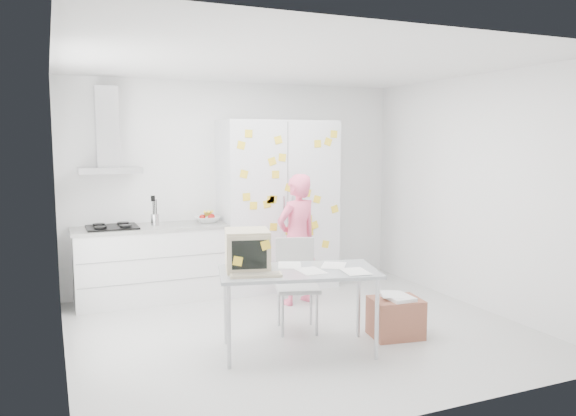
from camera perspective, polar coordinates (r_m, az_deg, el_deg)
name	(u,v)px	position (r m, az deg, el deg)	size (l,w,h in m)	color
floor	(299,330)	(5.94, 1.12, -12.34)	(4.50, 4.00, 0.02)	silver
walls	(273,194)	(6.30, -1.54, 1.46)	(4.52, 4.01, 2.70)	white
ceiling	(300,63)	(5.66, 1.19, 14.54)	(4.50, 4.00, 0.02)	white
counter_run	(152,262)	(7.06, -13.63, -5.37)	(1.84, 0.63, 1.28)	white
range_hood	(108,139)	(6.98, -17.85, 6.66)	(0.70, 0.48, 1.01)	silver
tall_cabinet	(278,205)	(7.38, -1.02, 0.30)	(1.50, 0.68, 2.20)	silver
person	(297,239)	(6.67, 0.92, -3.19)	(0.57, 0.37, 1.56)	#F96186
desk	(266,260)	(5.12, -2.22, -5.31)	(1.56, 1.05, 1.14)	#9CA2A7
chair	(296,278)	(5.83, 0.85, -7.17)	(0.52, 0.52, 0.94)	#A8A9A6
cardboard_box	(396,317)	(5.78, 10.88, -10.81)	(0.54, 0.46, 0.43)	#975941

